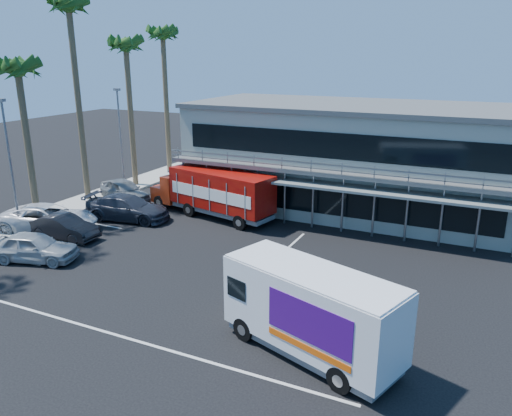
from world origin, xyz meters
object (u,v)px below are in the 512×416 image
at_px(parked_car_b, 64,227).
at_px(parked_car_a, 34,247).
at_px(white_van, 311,311).
at_px(red_truck, 214,191).

bearing_deg(parked_car_b, parked_car_a, -162.33).
relative_size(white_van, parked_car_a, 1.57).
bearing_deg(parked_car_a, parked_car_b, 2.59).
bearing_deg(white_van, red_truck, 150.77).
bearing_deg(white_van, parked_car_a, -167.93).
bearing_deg(parked_car_a, white_van, -113.71).
bearing_deg(parked_car_b, white_van, -108.36).
xyz_separation_m(white_van, parked_car_b, (-17.23, 5.16, -1.04)).
height_order(red_truck, parked_car_b, red_truck).
height_order(red_truck, white_van, white_van).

